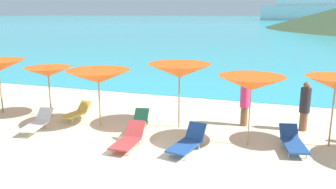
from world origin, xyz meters
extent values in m
cube|color=beige|center=(0.00, 10.00, -0.15)|extent=(50.00, 100.00, 0.30)
cube|color=#2DADBC|center=(0.00, 227.90, 0.01)|extent=(650.00, 440.00, 0.02)
cylinder|color=#9E7F59|center=(-6.23, 2.92, 1.05)|extent=(0.06, 0.06, 2.10)
cylinder|color=#9E7F59|center=(-4.00, 3.15, 0.96)|extent=(0.06, 0.06, 1.91)
cone|color=#EF5614|center=(-4.00, 3.15, 1.82)|extent=(1.96, 1.96, 0.37)
sphere|color=#9E7F59|center=(-4.00, 3.15, 1.94)|extent=(0.07, 0.07, 0.07)
cylinder|color=#9E7F59|center=(-1.47, 2.62, 0.99)|extent=(0.05, 0.05, 1.99)
cone|color=#EF5614|center=(-1.47, 2.62, 1.86)|extent=(2.52, 2.52, 0.48)
sphere|color=#9E7F59|center=(-1.47, 2.62, 2.02)|extent=(0.07, 0.07, 0.07)
cylinder|color=#9E7F59|center=(1.33, 3.38, 1.11)|extent=(0.05, 0.05, 2.23)
cone|color=#EF5614|center=(1.33, 3.38, 2.10)|extent=(2.43, 2.43, 0.50)
sphere|color=#9E7F59|center=(1.33, 3.38, 2.26)|extent=(0.07, 0.07, 0.07)
cylinder|color=#9E7F59|center=(3.89, 2.41, 1.06)|extent=(0.04, 0.04, 2.12)
cone|color=#EF5614|center=(3.89, 2.41, 2.01)|extent=(2.03, 2.03, 0.45)
sphere|color=#9E7F59|center=(3.89, 2.41, 2.15)|extent=(0.07, 0.07, 0.07)
cylinder|color=#9E7F59|center=(6.32, 3.08, 1.06)|extent=(0.06, 0.06, 2.13)
cone|color=#EF5614|center=(6.32, 3.08, 2.03)|extent=(1.82, 1.82, 0.39)
sphere|color=#9E7F59|center=(6.32, 3.08, 2.16)|extent=(0.07, 0.07, 0.07)
cube|color=#1E478C|center=(2.15, 1.13, 0.23)|extent=(0.87, 1.37, 0.05)
cube|color=#1E478C|center=(2.32, 1.91, 0.47)|extent=(0.65, 0.48, 0.50)
cylinder|color=silver|center=(1.81, 0.78, 0.10)|extent=(0.04, 0.04, 0.21)
cylinder|color=silver|center=(2.33, 0.67, 0.10)|extent=(0.04, 0.04, 0.21)
cylinder|color=silver|center=(2.00, 1.65, 0.10)|extent=(0.04, 0.04, 0.21)
cylinder|color=silver|center=(2.51, 1.54, 0.10)|extent=(0.04, 0.04, 0.21)
cube|color=#268C66|center=(0.09, 2.40, 0.24)|extent=(0.73, 1.17, 0.05)
cube|color=#268C66|center=(-0.05, 3.17, 0.42)|extent=(0.60, 0.59, 0.40)
cylinder|color=silver|center=(-0.08, 2.03, 0.11)|extent=(0.04, 0.04, 0.22)
cylinder|color=silver|center=(0.38, 2.11, 0.11)|extent=(0.04, 0.04, 0.22)
cylinder|color=silver|center=(-0.22, 2.78, 0.11)|extent=(0.04, 0.04, 0.22)
cylinder|color=silver|center=(0.24, 2.86, 0.11)|extent=(0.04, 0.04, 0.22)
cube|color=#1E478C|center=(5.27, 2.22, 0.22)|extent=(0.84, 1.36, 0.05)
cube|color=#1E478C|center=(5.11, 3.01, 0.41)|extent=(0.63, 0.49, 0.40)
cylinder|color=silver|center=(5.11, 1.77, 0.10)|extent=(0.04, 0.04, 0.20)
cylinder|color=silver|center=(5.60, 1.88, 0.10)|extent=(0.04, 0.04, 0.20)
cylinder|color=silver|center=(4.93, 2.64, 0.10)|extent=(0.04, 0.04, 0.20)
cylinder|color=silver|center=(5.42, 2.74, 0.10)|extent=(0.04, 0.04, 0.20)
cube|color=#D8BF4C|center=(-2.78, 2.85, 0.25)|extent=(0.70, 1.08, 0.05)
cube|color=#D8BF4C|center=(-2.66, 3.51, 0.43)|extent=(0.57, 0.46, 0.40)
cylinder|color=silver|center=(-3.05, 2.59, 0.11)|extent=(0.04, 0.04, 0.23)
cylinder|color=silver|center=(-2.60, 2.51, 0.11)|extent=(0.04, 0.04, 0.23)
cylinder|color=silver|center=(-2.93, 3.28, 0.11)|extent=(0.04, 0.04, 0.23)
cylinder|color=silver|center=(-2.48, 3.20, 0.11)|extent=(0.04, 0.04, 0.23)
cube|color=white|center=(-3.30, 1.25, 0.25)|extent=(0.78, 1.30, 0.05)
cube|color=white|center=(-3.46, 2.06, 0.44)|extent=(0.61, 0.56, 0.42)
cylinder|color=silver|center=(-3.46, 0.82, 0.11)|extent=(0.04, 0.04, 0.22)
cylinder|color=silver|center=(-2.99, 0.91, 0.11)|extent=(0.04, 0.04, 0.22)
cylinder|color=silver|center=(-3.62, 1.66, 0.11)|extent=(0.04, 0.04, 0.22)
cylinder|color=silver|center=(-3.16, 1.75, 0.11)|extent=(0.04, 0.04, 0.22)
cube|color=#A53333|center=(0.38, 0.82, 0.22)|extent=(0.64, 1.14, 0.05)
cube|color=#A53333|center=(0.37, 1.59, 0.44)|extent=(0.60, 0.44, 0.48)
cylinder|color=silver|center=(0.11, 0.46, 0.10)|extent=(0.04, 0.04, 0.19)
cylinder|color=silver|center=(0.65, 0.47, 0.10)|extent=(0.04, 0.04, 0.19)
cylinder|color=silver|center=(0.11, 1.26, 0.10)|extent=(0.04, 0.04, 0.19)
cylinder|color=silver|center=(0.64, 1.26, 0.10)|extent=(0.04, 0.04, 0.19)
cylinder|color=brown|center=(5.62, 4.44, 0.34)|extent=(0.27, 0.27, 0.67)
cylinder|color=#26262D|center=(5.62, 4.44, 1.11)|extent=(0.36, 0.36, 0.88)
sphere|color=brown|center=(5.62, 4.44, 1.65)|extent=(0.22, 0.22, 0.22)
cylinder|color=brown|center=(3.56, 4.34, 0.35)|extent=(0.26, 0.26, 0.71)
cylinder|color=#D83372|center=(3.56, 4.34, 1.16)|extent=(0.34, 0.34, 0.92)
sphere|color=brown|center=(3.56, 4.34, 1.73)|extent=(0.23, 0.23, 0.23)
cube|color=silver|center=(23.60, 195.47, 4.04)|extent=(61.49, 14.30, 8.04)
camera|label=1|loc=(4.65, -8.06, 4.09)|focal=36.61mm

